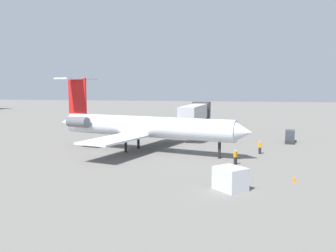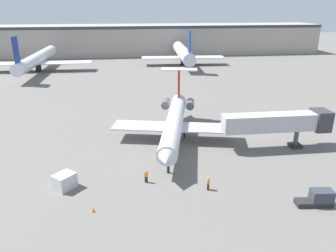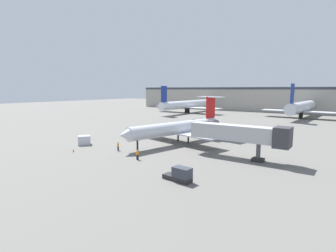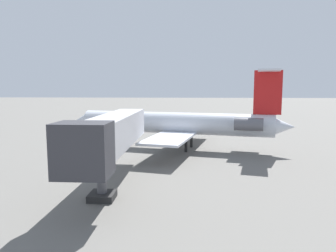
# 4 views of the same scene
# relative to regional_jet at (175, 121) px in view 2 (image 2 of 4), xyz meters

# --- Properties ---
(ground_plane) EXTENTS (400.00, 400.00, 0.10)m
(ground_plane) POSITION_rel_regional_jet_xyz_m (-2.17, 1.07, -3.51)
(ground_plane) COLOR #66635E
(regional_jet) EXTENTS (20.96, 28.81, 9.96)m
(regional_jet) POSITION_rel_regional_jet_xyz_m (0.00, 0.00, 0.00)
(regional_jet) COLOR silver
(regional_jet) RESTS_ON ground_plane
(jet_bridge) EXTENTS (16.85, 3.22, 5.96)m
(jet_bridge) POSITION_rel_regional_jet_xyz_m (16.04, -5.22, 0.82)
(jet_bridge) COLOR #ADADB2
(jet_bridge) RESTS_ON ground_plane
(ground_crew_marshaller) EXTENTS (0.48, 0.43, 1.69)m
(ground_crew_marshaller) POSITION_rel_regional_jet_xyz_m (-5.67, -13.09, -2.61)
(ground_crew_marshaller) COLOR black
(ground_crew_marshaller) RESTS_ON ground_plane
(ground_crew_loader) EXTENTS (0.32, 0.44, 1.69)m
(ground_crew_loader) POSITION_rel_regional_jet_xyz_m (1.70, -15.87, -2.61)
(ground_crew_loader) COLOR black
(ground_crew_loader) RESTS_ON ground_plane
(baggage_tug_lead) EXTENTS (4.12, 1.81, 1.90)m
(baggage_tug_lead) POSITION_rel_regional_jet_xyz_m (13.14, -20.68, -2.63)
(baggage_tug_lead) COLOR #262628
(baggage_tug_lead) RESTS_ON ground_plane
(cargo_container_uld) EXTENTS (3.11, 3.13, 1.92)m
(cargo_container_uld) POSITION_rel_regional_jet_xyz_m (-15.69, -13.15, -2.50)
(cargo_container_uld) COLOR silver
(cargo_container_uld) RESTS_ON ground_plane
(traffic_cone_near) EXTENTS (0.36, 0.36, 0.55)m
(traffic_cone_near) POSITION_rel_regional_jet_xyz_m (-11.87, -18.63, -3.19)
(traffic_cone_near) COLOR orange
(traffic_cone_near) RESTS_ON ground_plane
(terminal_building) EXTENTS (163.34, 18.62, 12.75)m
(terminal_building) POSITION_rel_regional_jet_xyz_m (-2.17, 99.41, 2.93)
(terminal_building) COLOR #9E998E
(terminal_building) RESTS_ON ground_plane
(parked_airliner_west_end) EXTENTS (35.41, 42.06, 13.11)m
(parked_airliner_west_end) POSITION_rel_regional_jet_xyz_m (-36.31, 64.27, 0.68)
(parked_airliner_west_end) COLOR silver
(parked_airliner_west_end) RESTS_ON ground_plane
(parked_airliner_west_mid) EXTENTS (30.66, 36.33, 13.69)m
(parked_airliner_west_mid) POSITION_rel_regional_jet_xyz_m (13.94, 69.88, 0.98)
(parked_airliner_west_mid) COLOR silver
(parked_airliner_west_mid) RESTS_ON ground_plane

